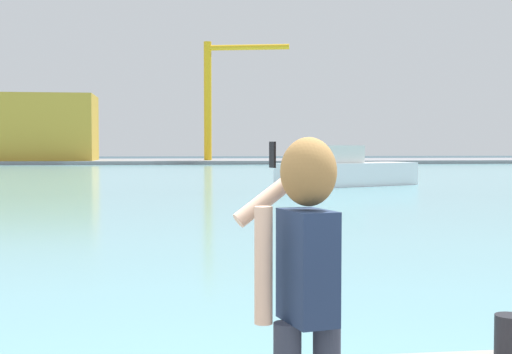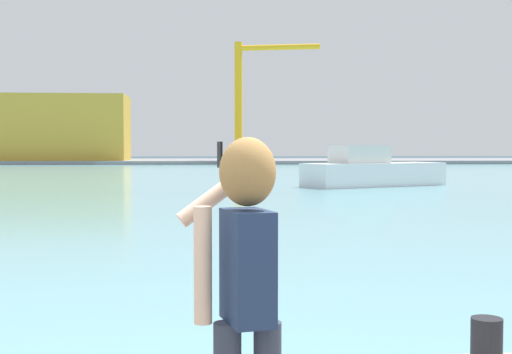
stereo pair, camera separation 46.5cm
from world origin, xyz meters
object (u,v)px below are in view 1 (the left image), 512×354
object	(u,v)px
boat_moored	(345,171)
port_crane	(218,88)
harbor_bollard	(510,342)
person_photographer	(305,273)
warehouse_left	(25,128)

from	to	relation	value
boat_moored	port_crane	bearing A→B (deg)	69.05
harbor_bollard	port_crane	size ratio (longest dim) A/B	0.03
person_photographer	port_crane	world-z (taller)	port_crane
harbor_bollard	port_crane	distance (m)	85.85
port_crane	warehouse_left	bearing A→B (deg)	175.76
port_crane	person_photographer	bearing A→B (deg)	-93.85
person_photographer	boat_moored	world-z (taller)	boat_moored
boat_moored	port_crane	size ratio (longest dim) A/B	0.56
person_photographer	boat_moored	bearing A→B (deg)	-28.32
harbor_bollard	boat_moored	distance (m)	33.29
warehouse_left	port_crane	bearing A→B (deg)	-4.24
person_photographer	harbor_bollard	size ratio (longest dim) A/B	4.24
warehouse_left	port_crane	distance (m)	25.29
harbor_bollard	boat_moored	bearing A→B (deg)	77.51
harbor_bollard	port_crane	xyz separation A→B (m)	(3.93, 85.27, 9.20)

